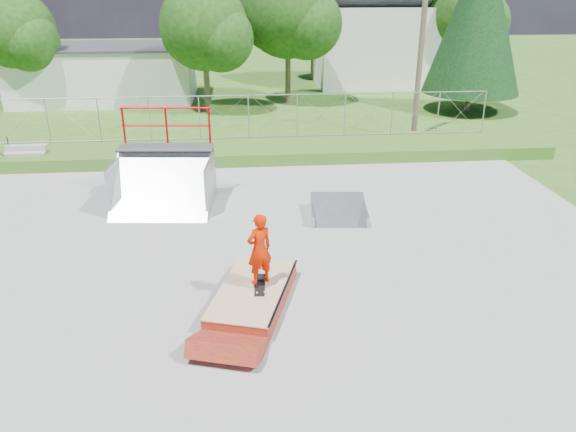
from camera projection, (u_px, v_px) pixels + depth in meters
name	position (u px, v px, depth m)	size (l,w,h in m)	color
ground	(262.00, 268.00, 13.92)	(120.00, 120.00, 0.00)	#345C1A
concrete_pad	(262.00, 267.00, 13.91)	(20.00, 16.00, 0.04)	#9B9B98
grass_berm	(250.00, 151.00, 22.53)	(24.00, 3.00, 0.50)	#345C1A
grind_box	(253.00, 296.00, 12.27)	(2.17, 3.16, 0.43)	maroon
quarter_pipe	(161.00, 164.00, 16.92)	(2.94, 2.48, 2.94)	#96999D
flat_bank_ramp	(339.00, 211.00, 16.69)	(1.63, 1.74, 0.50)	#96999D
skateboard	(260.00, 285.00, 12.18)	(0.22, 0.80, 0.02)	black
skater	(259.00, 252.00, 11.87)	(0.58, 0.38, 1.60)	red
concrete_stairs	(24.00, 159.00, 21.02)	(1.50, 1.60, 0.80)	#9B9B98
chain_link_fence	(249.00, 117.00, 23.00)	(20.00, 0.06, 1.80)	#92969A
utility_building_flat	(106.00, 74.00, 32.83)	(10.00, 6.00, 3.00)	white
gable_house	(377.00, 25.00, 37.03)	(8.40, 6.08, 8.94)	white
utility_pole	(421.00, 45.00, 24.00)	(0.24, 0.24, 8.00)	brown
tree_left_near	(209.00, 30.00, 28.47)	(4.76, 4.48, 6.65)	brown
tree_center	(294.00, 14.00, 30.43)	(5.44, 5.12, 7.60)	brown
tree_left_far	(19.00, 34.00, 29.59)	(4.42, 4.16, 6.18)	brown
tree_right_far	(469.00, 15.00, 35.21)	(5.10, 4.80, 7.12)	brown
tree_back_mid	(317.00, 26.00, 38.49)	(4.08, 3.84, 5.70)	brown
conifer_tree	(479.00, 12.00, 28.56)	(5.04, 5.04, 9.10)	brown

